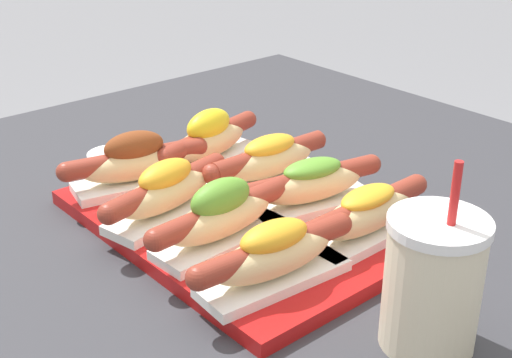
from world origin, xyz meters
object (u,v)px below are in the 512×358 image
object	(u,v)px
hot_dog_3	(274,255)
hot_dog_5	(267,161)
hot_dog_2	(221,216)
hot_dog_4	(209,140)
hot_dog_6	(312,184)
hot_dog_7	(367,214)
hot_dog_0	(135,163)
hot_dog_1	(166,191)
sauce_bowl	(112,158)
serving_tray	(244,219)
drink_cup	(433,283)

from	to	relation	value
hot_dog_3	hot_dog_5	distance (m)	0.24
hot_dog_2	hot_dog_4	xyz separation A→B (m)	(-0.19, 0.13, 0.00)
hot_dog_3	hot_dog_6	world-z (taller)	hot_dog_3
hot_dog_7	hot_dog_0	bearing A→B (deg)	-156.65
hot_dog_0	hot_dog_4	distance (m)	0.12
hot_dog_1	sauce_bowl	distance (m)	0.23
serving_tray	hot_dog_0	size ratio (longest dim) A/B	2.08
drink_cup	hot_dog_0	bearing A→B (deg)	-174.37
hot_dog_7	hot_dog_6	bearing A→B (deg)	175.74
hot_dog_1	hot_dog_7	xyz separation A→B (m)	(0.20, 0.14, -0.00)
serving_tray	hot_dog_3	xyz separation A→B (m)	(0.14, -0.08, 0.04)
hot_dog_2	hot_dog_1	bearing A→B (deg)	-174.64
hot_dog_7	sauce_bowl	distance (m)	0.43
hot_dog_3	hot_dog_1	bearing A→B (deg)	179.92
hot_dog_5	drink_cup	bearing A→B (deg)	-15.66
hot_dog_3	hot_dog_7	bearing A→B (deg)	90.15
drink_cup	hot_dog_5	bearing A→B (deg)	164.34
hot_dog_1	hot_dog_7	bearing A→B (deg)	36.20
hot_dog_0	hot_dog_3	world-z (taller)	hot_dog_0
hot_dog_4	hot_dog_6	world-z (taller)	hot_dog_4
hot_dog_6	sauce_bowl	size ratio (longest dim) A/B	2.86
serving_tray	hot_dog_2	xyz separation A→B (m)	(0.04, -0.07, 0.04)
hot_dog_1	drink_cup	size ratio (longest dim) A/B	1.06
hot_dog_1	hot_dog_4	bearing A→B (deg)	124.83
hot_dog_4	hot_dog_6	bearing A→B (deg)	3.74
hot_dog_5	hot_dog_4	bearing A→B (deg)	-170.61
serving_tray	hot_dog_4	distance (m)	0.17
hot_dog_0	hot_dog_5	bearing A→B (deg)	52.37
hot_dog_2	hot_dog_4	size ratio (longest dim) A/B	1.02
hot_dog_1	hot_dog_4	size ratio (longest dim) A/B	1.00
serving_tray	hot_dog_4	bearing A→B (deg)	158.25
hot_dog_0	hot_dog_6	size ratio (longest dim) A/B	1.00
hot_dog_1	sauce_bowl	world-z (taller)	hot_dog_1
hot_dog_1	hot_dog_2	world-z (taller)	hot_dog_2
hot_dog_7	sauce_bowl	xyz separation A→B (m)	(-0.42, -0.10, -0.04)
hot_dog_1	hot_dog_2	distance (m)	0.10
hot_dog_0	hot_dog_1	xyz separation A→B (m)	(0.10, -0.02, -0.00)
drink_cup	sauce_bowl	bearing A→B (deg)	-178.66
serving_tray	sauce_bowl	distance (m)	0.27
hot_dog_2	sauce_bowl	bearing A→B (deg)	173.07
hot_dog_1	hot_dog_7	distance (m)	0.24
serving_tray	hot_dog_2	size ratio (longest dim) A/B	2.04
hot_dog_2	hot_dog_3	world-z (taller)	hot_dog_2
serving_tray	hot_dog_5	world-z (taller)	hot_dog_5
hot_dog_0	sauce_bowl	size ratio (longest dim) A/B	2.85
hot_dog_3	sauce_bowl	xyz separation A→B (m)	(-0.42, 0.05, -0.04)
hot_dog_6	drink_cup	world-z (taller)	drink_cup
hot_dog_3	hot_dog_5	world-z (taller)	hot_dog_3
hot_dog_5	hot_dog_7	distance (m)	0.19
serving_tray	hot_dog_1	world-z (taller)	hot_dog_1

